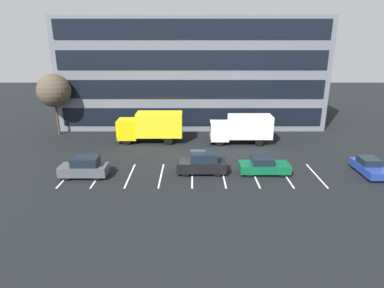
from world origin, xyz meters
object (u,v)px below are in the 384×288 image
box_truck_yellow_all (150,126)px  bare_tree (53,91)px  sedan_navy (367,166)px  suv_charcoal (83,168)px  box_truck_white (241,128)px  suv_black (201,163)px  sedan_forest (263,166)px

box_truck_yellow_all → bare_tree: size_ratio=1.00×
sedan_navy → bare_tree: bare_tree is taller
box_truck_yellow_all → suv_charcoal: bearing=-114.9°
box_truck_yellow_all → box_truck_white: bearing=-2.6°
suv_charcoal → suv_black: 10.45m
sedan_navy → sedan_forest: size_ratio=0.92×
box_truck_white → sedan_navy: box_truck_white is taller
box_truck_white → bare_tree: bare_tree is taller
box_truck_white → bare_tree: (-22.76, 3.75, 3.70)m
sedan_navy → sedan_forest: (-9.50, 0.08, 0.06)m
box_truck_yellow_all → box_truck_white: 10.55m
sedan_forest → suv_black: 5.59m
suv_charcoal → suv_black: suv_black is taller
box_truck_yellow_all → sedan_navy: box_truck_yellow_all is taller
box_truck_yellow_all → bare_tree: (-12.23, 3.27, 3.58)m
sedan_navy → sedan_forest: sedan_forest is taller
bare_tree → suv_black: bearing=-35.2°
bare_tree → suv_charcoal: bearing=-61.0°
box_truck_white → sedan_forest: box_truck_white is taller
suv_black → sedan_navy: bearing=-0.7°
sedan_navy → box_truck_white: bearing=138.5°
sedan_navy → bare_tree: bearing=158.8°
sedan_forest → suv_black: bearing=179.0°
sedan_navy → bare_tree: (-32.98, 12.79, 4.87)m
suv_charcoal → suv_black: size_ratio=0.93×
suv_black → bare_tree: size_ratio=0.58×
box_truck_white → sedan_forest: (0.72, -8.97, -1.11)m
suv_charcoal → sedan_forest: size_ratio=0.92×
sedan_navy → suv_black: 15.09m
sedan_navy → sedan_forest: 9.50m
sedan_navy → sedan_forest: bearing=179.5°
box_truck_yellow_all → suv_black: box_truck_yellow_all is taller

